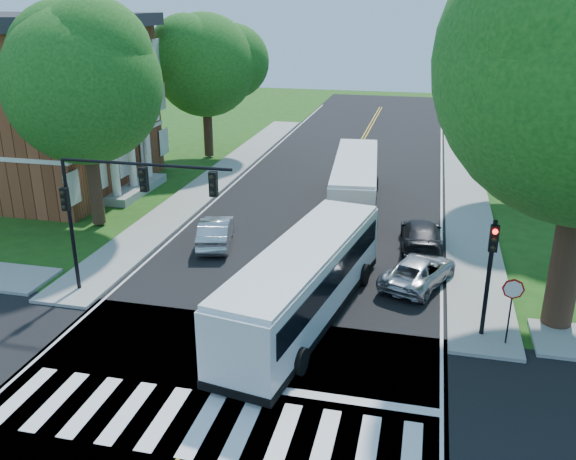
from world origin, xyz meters
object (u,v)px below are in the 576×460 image
(bus_lead, at_px, (304,281))
(bus_follow, at_px, (355,182))
(dark_sedan, at_px, (421,235))
(signal_nw, at_px, (119,197))
(hatchback, at_px, (216,231))
(suv, at_px, (419,271))
(signal_ne, at_px, (490,264))

(bus_lead, distance_m, bus_follow, 13.88)
(bus_follow, distance_m, dark_sedan, 6.95)
(bus_lead, bearing_deg, dark_sedan, -106.87)
(signal_nw, relative_size, hatchback, 1.66)
(suv, bearing_deg, signal_ne, 142.28)
(signal_ne, distance_m, dark_sedan, 8.88)
(signal_nw, bearing_deg, bus_follow, 61.33)
(signal_ne, relative_size, hatchback, 1.02)
(signal_ne, bearing_deg, hatchback, 153.09)
(signal_nw, height_order, bus_lead, signal_nw)
(bus_follow, xyz_separation_m, suv, (4.08, -9.78, -0.92))
(suv, bearing_deg, bus_follow, -45.92)
(bus_follow, distance_m, hatchback, 9.63)
(signal_nw, distance_m, signal_ne, 14.13)
(bus_follow, relative_size, dark_sedan, 2.39)
(signal_nw, xyz_separation_m, dark_sedan, (11.61, 8.24, -3.67))
(bus_follow, height_order, dark_sedan, bus_follow)
(signal_ne, xyz_separation_m, bus_lead, (-6.62, -0.06, -1.36))
(hatchback, bearing_deg, dark_sedan, 177.18)
(signal_nw, bearing_deg, hatchback, 76.19)
(suv, xyz_separation_m, dark_sedan, (-0.04, 4.19, 0.07))
(signal_nw, bearing_deg, suv, 19.18)
(signal_nw, relative_size, suv, 1.58)
(bus_follow, bearing_deg, signal_nw, 56.14)
(signal_ne, height_order, bus_follow, signal_ne)
(signal_nw, bearing_deg, dark_sedan, 35.38)
(bus_lead, xyz_separation_m, hatchback, (-5.87, 6.40, -0.89))
(bus_lead, bearing_deg, signal_nw, 9.47)
(suv, bearing_deg, dark_sedan, -68.06)
(signal_nw, height_order, dark_sedan, signal_nw)
(bus_follow, bearing_deg, suv, 107.45)
(signal_nw, xyz_separation_m, suv, (11.64, 4.05, -3.74))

